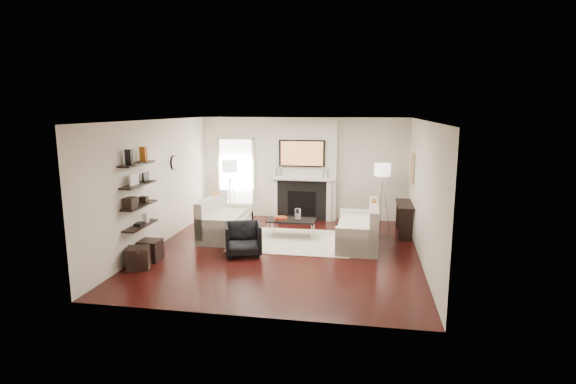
% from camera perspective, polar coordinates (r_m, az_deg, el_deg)
% --- Properties ---
extents(room_envelope, '(6.00, 6.00, 6.00)m').
position_cam_1_polar(room_envelope, '(9.08, -0.65, 0.56)').
color(room_envelope, black).
rests_on(room_envelope, ground).
extents(chimney_breast, '(1.80, 0.25, 2.70)m').
position_cam_1_polar(chimney_breast, '(11.89, 1.88, 2.93)').
color(chimney_breast, silver).
rests_on(chimney_breast, floor).
extents(fireplace_surround, '(1.30, 0.02, 1.04)m').
position_cam_1_polar(fireplace_surround, '(11.90, 1.76, -1.12)').
color(fireplace_surround, black).
rests_on(fireplace_surround, floor).
extents(firebox, '(0.75, 0.02, 0.65)m').
position_cam_1_polar(firebox, '(11.91, 1.76, -1.45)').
color(firebox, black).
rests_on(firebox, floor).
extents(mantel_pilaster_l, '(0.12, 0.08, 1.10)m').
position_cam_1_polar(mantel_pilaster_l, '(11.98, -1.67, -0.89)').
color(mantel_pilaster_l, white).
rests_on(mantel_pilaster_l, floor).
extents(mantel_pilaster_r, '(0.12, 0.08, 1.10)m').
position_cam_1_polar(mantel_pilaster_r, '(11.78, 5.21, -1.12)').
color(mantel_pilaster_r, white).
rests_on(mantel_pilaster_r, floor).
extents(mantel_shelf, '(1.70, 0.18, 0.07)m').
position_cam_1_polar(mantel_shelf, '(11.74, 1.74, 1.70)').
color(mantel_shelf, white).
rests_on(mantel_shelf, chimney_breast).
extents(tv_body, '(1.20, 0.06, 0.70)m').
position_cam_1_polar(tv_body, '(11.68, 1.78, 4.92)').
color(tv_body, black).
rests_on(tv_body, chimney_breast).
extents(tv_screen, '(1.10, 0.00, 0.62)m').
position_cam_1_polar(tv_screen, '(11.65, 1.76, 4.90)').
color(tv_screen, '#BF723F').
rests_on(tv_screen, tv_body).
extents(candlestick_l_tall, '(0.04, 0.04, 0.30)m').
position_cam_1_polar(candlestick_l_tall, '(11.81, -0.89, 2.67)').
color(candlestick_l_tall, silver).
rests_on(candlestick_l_tall, mantel_shelf).
extents(candlestick_l_short, '(0.04, 0.04, 0.24)m').
position_cam_1_polar(candlestick_l_short, '(11.84, -1.51, 2.54)').
color(candlestick_l_short, silver).
rests_on(candlestick_l_short, mantel_shelf).
extents(candlestick_r_tall, '(0.04, 0.04, 0.30)m').
position_cam_1_polar(candlestick_r_tall, '(11.66, 4.43, 2.53)').
color(candlestick_r_tall, silver).
rests_on(candlestick_r_tall, mantel_shelf).
extents(candlestick_r_short, '(0.04, 0.04, 0.24)m').
position_cam_1_polar(candlestick_r_short, '(11.65, 5.07, 2.37)').
color(candlestick_r_short, silver).
rests_on(candlestick_r_short, mantel_shelf).
extents(hallway_panel, '(0.90, 0.02, 2.10)m').
position_cam_1_polar(hallway_panel, '(12.42, -6.55, 1.80)').
color(hallway_panel, white).
rests_on(hallway_panel, floor).
extents(door_trim_l, '(0.06, 0.06, 2.16)m').
position_cam_1_polar(door_trim_l, '(12.55, -8.68, 1.83)').
color(door_trim_l, white).
rests_on(door_trim_l, floor).
extents(door_trim_r, '(0.06, 0.06, 2.16)m').
position_cam_1_polar(door_trim_r, '(12.28, -4.42, 1.73)').
color(door_trim_r, white).
rests_on(door_trim_r, floor).
extents(door_trim_top, '(1.02, 0.06, 0.06)m').
position_cam_1_polar(door_trim_top, '(12.29, -6.68, 6.77)').
color(door_trim_top, white).
rests_on(door_trim_top, wall_back).
extents(rug, '(2.60, 2.00, 0.01)m').
position_cam_1_polar(rug, '(10.12, 0.63, -6.22)').
color(rug, beige).
rests_on(rug, floor).
extents(loveseat_left_base, '(0.85, 1.80, 0.42)m').
position_cam_1_polar(loveseat_left_base, '(10.57, -7.86, -4.44)').
color(loveseat_left_base, beige).
rests_on(loveseat_left_base, floor).
extents(loveseat_left_back, '(0.18, 1.80, 0.80)m').
position_cam_1_polar(loveseat_left_back, '(10.60, -9.63, -2.69)').
color(loveseat_left_back, beige).
rests_on(loveseat_left_back, floor).
extents(loveseat_left_arm_n, '(0.85, 0.18, 0.60)m').
position_cam_1_polar(loveseat_left_arm_n, '(9.81, -9.30, -5.13)').
color(loveseat_left_arm_n, beige).
rests_on(loveseat_left_arm_n, floor).
extents(loveseat_left_arm_s, '(0.85, 0.18, 0.60)m').
position_cam_1_polar(loveseat_left_arm_s, '(11.30, -6.63, -2.96)').
color(loveseat_left_arm_s, beige).
rests_on(loveseat_left_arm_s, floor).
extents(loveseat_left_cushion, '(0.63, 1.44, 0.10)m').
position_cam_1_polar(loveseat_left_cushion, '(10.49, -7.63, -3.08)').
color(loveseat_left_cushion, beige).
rests_on(loveseat_left_cushion, loveseat_left_base).
extents(pillow_left_orange, '(0.10, 0.42, 0.42)m').
position_cam_1_polar(pillow_left_orange, '(10.83, -9.14, -1.28)').
color(pillow_left_orange, '#924E11').
rests_on(pillow_left_orange, loveseat_left_cushion).
extents(pillow_left_charcoal, '(0.10, 0.40, 0.40)m').
position_cam_1_polar(pillow_left_charcoal, '(10.28, -10.21, -2.01)').
color(pillow_left_charcoal, black).
rests_on(pillow_left_charcoal, loveseat_left_cushion).
extents(loveseat_right_base, '(0.85, 1.80, 0.42)m').
position_cam_1_polar(loveseat_right_base, '(9.90, 8.78, -5.51)').
color(loveseat_right_base, beige).
rests_on(loveseat_right_base, floor).
extents(loveseat_right_back, '(0.18, 1.80, 0.80)m').
position_cam_1_polar(loveseat_right_back, '(9.82, 10.79, -3.79)').
color(loveseat_right_back, beige).
rests_on(loveseat_right_back, floor).
extents(loveseat_right_arm_n, '(0.85, 0.18, 0.60)m').
position_cam_1_polar(loveseat_right_arm_n, '(9.09, 8.69, -6.36)').
color(loveseat_right_arm_n, beige).
rests_on(loveseat_right_arm_n, floor).
extents(loveseat_right_arm_s, '(0.85, 0.18, 0.60)m').
position_cam_1_polar(loveseat_right_arm_s, '(10.66, 8.89, -3.85)').
color(loveseat_right_arm_s, beige).
rests_on(loveseat_right_arm_s, floor).
extents(loveseat_right_cushion, '(0.63, 1.44, 0.10)m').
position_cam_1_polar(loveseat_right_cushion, '(9.83, 8.53, -4.04)').
color(loveseat_right_cushion, beige).
rests_on(loveseat_right_cushion, loveseat_right_base).
extents(pillow_right_orange, '(0.10, 0.42, 0.42)m').
position_cam_1_polar(pillow_right_orange, '(10.06, 10.81, -2.25)').
color(pillow_right_orange, '#924E11').
rests_on(pillow_right_orange, loveseat_right_cushion).
extents(pillow_right_charcoal, '(0.10, 0.40, 0.40)m').
position_cam_1_polar(pillow_right_charcoal, '(9.48, 10.86, -3.10)').
color(pillow_right_charcoal, black).
rests_on(pillow_right_charcoal, loveseat_right_cushion).
extents(coffee_table, '(1.10, 0.55, 0.04)m').
position_cam_1_polar(coffee_table, '(10.32, 0.43, -3.61)').
color(coffee_table, black).
rests_on(coffee_table, floor).
extents(coffee_leg_nw, '(0.02, 0.02, 0.38)m').
position_cam_1_polar(coffee_leg_nw, '(10.26, -2.54, -4.93)').
color(coffee_leg_nw, silver).
rests_on(coffee_leg_nw, floor).
extents(coffee_leg_ne, '(0.02, 0.02, 0.38)m').
position_cam_1_polar(coffee_leg_ne, '(10.10, 3.04, -5.18)').
color(coffee_leg_ne, silver).
rests_on(coffee_leg_ne, floor).
extents(coffee_leg_sw, '(0.02, 0.02, 0.38)m').
position_cam_1_polar(coffee_leg_sw, '(10.68, -2.03, -4.30)').
color(coffee_leg_sw, silver).
rests_on(coffee_leg_sw, floor).
extents(coffee_leg_se, '(0.02, 0.02, 0.38)m').
position_cam_1_polar(coffee_leg_se, '(10.52, 3.32, -4.54)').
color(coffee_leg_se, silver).
rests_on(coffee_leg_se, floor).
extents(hurricane_glass, '(0.14, 0.14, 0.25)m').
position_cam_1_polar(hurricane_glass, '(10.26, 1.26, -2.78)').
color(hurricane_glass, white).
rests_on(hurricane_glass, coffee_table).
extents(hurricane_candle, '(0.09, 0.09, 0.13)m').
position_cam_1_polar(hurricane_candle, '(10.28, 1.26, -3.13)').
color(hurricane_candle, white).
rests_on(hurricane_candle, coffee_table).
extents(copper_bowl, '(0.31, 0.31, 0.05)m').
position_cam_1_polar(copper_bowl, '(10.36, -0.93, -3.31)').
color(copper_bowl, '#C64321').
rests_on(copper_bowl, coffee_table).
extents(armchair, '(0.88, 0.85, 0.72)m').
position_cam_1_polar(armchair, '(9.16, -5.71, -5.76)').
color(armchair, black).
rests_on(armchair, floor).
extents(lamp_left_post, '(0.02, 0.02, 1.20)m').
position_cam_1_polar(lamp_left_post, '(11.92, -7.33, -0.78)').
color(lamp_left_post, silver).
rests_on(lamp_left_post, floor).
extents(lamp_left_shade, '(0.40, 0.40, 0.30)m').
position_cam_1_polar(lamp_left_shade, '(11.79, -7.42, 3.27)').
color(lamp_left_shade, white).
rests_on(lamp_left_shade, lamp_left_post).
extents(lamp_left_leg_a, '(0.25, 0.02, 1.23)m').
position_cam_1_polar(lamp_left_leg_a, '(11.89, -6.82, -0.80)').
color(lamp_left_leg_a, silver).
rests_on(lamp_left_leg_a, floor).
extents(lamp_left_leg_b, '(0.14, 0.22, 1.23)m').
position_cam_1_polar(lamp_left_leg_b, '(12.03, -7.44, -0.68)').
color(lamp_left_leg_b, silver).
rests_on(lamp_left_leg_b, floor).
extents(lamp_left_leg_c, '(0.14, 0.22, 1.23)m').
position_cam_1_polar(lamp_left_leg_c, '(11.85, -7.72, -0.86)').
color(lamp_left_leg_c, silver).
rests_on(lamp_left_leg_c, floor).
extents(lamp_right_post, '(0.02, 0.02, 1.20)m').
position_cam_1_polar(lamp_right_post, '(11.40, 11.74, -1.44)').
color(lamp_right_post, silver).
rests_on(lamp_right_post, floor).
extents(lamp_right_shade, '(0.40, 0.40, 0.30)m').
position_cam_1_polar(lamp_right_shade, '(11.26, 11.91, 2.79)').
color(lamp_right_shade, white).
rests_on(lamp_right_shade, lamp_right_post).
extents(lamp_right_leg_a, '(0.25, 0.02, 1.23)m').
position_cam_1_polar(lamp_right_leg_a, '(11.40, 12.30, -1.46)').
color(lamp_right_leg_a, silver).
rests_on(lamp_right_leg_a, floor).
extents(lamp_right_leg_b, '(0.14, 0.22, 1.23)m').
position_cam_1_polar(lamp_right_leg_b, '(11.49, 11.46, -1.34)').
color(lamp_right_leg_b, silver).
rests_on(lamp_right_leg_b, floor).
extents(lamp_right_leg_c, '(0.14, 0.22, 1.23)m').
position_cam_1_polar(lamp_right_leg_c, '(11.30, 11.48, -1.54)').
color(lamp_right_leg_c, silver).
rests_on(lamp_right_leg_c, floor).
extents(console_top, '(0.35, 1.20, 0.04)m').
position_cam_1_polar(console_top, '(10.83, 14.61, -1.50)').
color(console_top, black).
rests_on(console_top, floor).
extents(console_leg_n, '(0.30, 0.04, 0.71)m').
position_cam_1_polar(console_leg_n, '(10.38, 14.76, -4.15)').
color(console_leg_n, black).
rests_on(console_leg_n, floor).
extents(console_leg_s, '(0.30, 0.04, 0.71)m').
position_cam_1_polar(console_leg_s, '(11.44, 14.31, -2.77)').
color(console_leg_s, black).
rests_on(console_leg_s, floor).
extents(wall_art, '(0.03, 0.70, 0.70)m').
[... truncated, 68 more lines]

